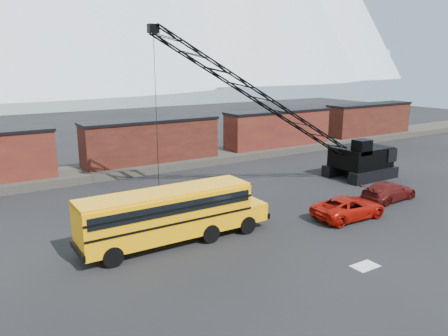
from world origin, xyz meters
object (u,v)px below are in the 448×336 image
(school_bus, at_px, (172,213))
(maroon_suv, at_px, (389,191))
(crawler_crane, at_px, (273,105))
(red_pickup, at_px, (349,207))

(school_bus, xyz_separation_m, maroon_suv, (17.42, -1.48, -1.07))
(school_bus, bearing_deg, maroon_suv, -4.87)
(maroon_suv, distance_m, crawler_crane, 11.02)
(crawler_crane, bearing_deg, maroon_suv, -49.39)
(school_bus, distance_m, crawler_crane, 13.71)
(school_bus, xyz_separation_m, red_pickup, (11.83, -2.58, -1.05))
(red_pickup, bearing_deg, maroon_suv, -76.79)
(crawler_crane, bearing_deg, school_bus, -154.74)
(red_pickup, distance_m, maroon_suv, 5.70)
(school_bus, height_order, crawler_crane, crawler_crane)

